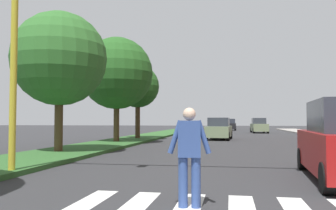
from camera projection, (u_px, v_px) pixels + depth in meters
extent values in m
plane|color=#2D2D30|center=(238.00, 138.00, 28.56)|extent=(140.00, 140.00, 0.00)
cube|color=silver|center=(87.00, 203.00, 6.17)|extent=(0.45, 2.20, 0.01)
cube|color=silver|center=(136.00, 205.00, 6.02)|extent=(0.45, 2.20, 0.01)
cube|color=silver|center=(188.00, 208.00, 5.86)|extent=(0.45, 2.20, 0.01)
cube|color=silver|center=(242.00, 210.00, 5.70)|extent=(0.45, 2.20, 0.01)
cube|color=#2D5B28|center=(141.00, 138.00, 27.96)|extent=(3.27, 64.00, 0.15)
cylinder|color=#4C3823|center=(59.00, 119.00, 15.10)|extent=(0.36, 0.36, 2.79)
sphere|color=#2D6628|center=(60.00, 59.00, 15.22)|extent=(4.11, 4.11, 4.11)
cylinder|color=#4C3823|center=(116.00, 118.00, 22.15)|extent=(0.36, 0.36, 2.96)
sphere|color=#23561E|center=(117.00, 73.00, 22.28)|extent=(4.61, 4.61, 4.61)
cylinder|color=#4C3823|center=(138.00, 118.00, 26.27)|extent=(0.36, 0.36, 2.94)
sphere|color=#23561E|center=(138.00, 86.00, 26.38)|extent=(3.24, 3.24, 3.24)
cylinder|color=gold|center=(14.00, 58.00, 9.42)|extent=(0.18, 0.18, 6.00)
cylinder|color=#334C8C|center=(196.00, 182.00, 5.88)|extent=(0.17, 0.17, 0.85)
cylinder|color=#334C8C|center=(183.00, 182.00, 5.90)|extent=(0.17, 0.17, 0.85)
cube|color=#334C8C|center=(189.00, 139.00, 5.92)|extent=(0.40, 0.27, 0.62)
cylinder|color=#334C8C|center=(204.00, 137.00, 5.90)|extent=(0.27, 0.11, 0.58)
cylinder|color=#334C8C|center=(175.00, 137.00, 5.94)|extent=(0.27, 0.11, 0.58)
sphere|color=beige|center=(189.00, 114.00, 5.94)|extent=(0.24, 0.24, 0.22)
cylinder|color=black|center=(302.00, 159.00, 10.51)|extent=(0.26, 0.65, 0.64)
cylinder|color=black|center=(327.00, 178.00, 6.92)|extent=(0.26, 0.65, 0.64)
cube|color=gray|center=(219.00, 131.00, 26.93)|extent=(1.99, 4.37, 0.81)
cube|color=#2D333D|center=(219.00, 122.00, 26.75)|extent=(1.64, 2.01, 0.66)
cylinder|color=black|center=(212.00, 134.00, 28.74)|extent=(0.26, 0.65, 0.64)
cylinder|color=black|center=(231.00, 135.00, 28.36)|extent=(0.26, 0.65, 0.64)
cylinder|color=black|center=(206.00, 136.00, 25.46)|extent=(0.26, 0.65, 0.64)
cylinder|color=black|center=(228.00, 136.00, 25.09)|extent=(0.26, 0.65, 0.64)
cube|color=gray|center=(259.00, 127.00, 41.31)|extent=(1.85, 4.38, 0.85)
cube|color=#2D333D|center=(259.00, 121.00, 41.56)|extent=(1.57, 2.00, 0.70)
cylinder|color=black|center=(268.00, 131.00, 39.48)|extent=(0.24, 0.65, 0.64)
cylinder|color=black|center=(254.00, 131.00, 39.71)|extent=(0.24, 0.65, 0.64)
cylinder|color=black|center=(264.00, 130.00, 42.88)|extent=(0.24, 0.65, 0.64)
cylinder|color=black|center=(251.00, 130.00, 43.10)|extent=(0.24, 0.65, 0.64)
cube|color=black|center=(230.00, 126.00, 52.61)|extent=(1.75, 4.37, 0.83)
cube|color=#2D333D|center=(230.00, 121.00, 52.43)|extent=(1.54, 1.97, 0.68)
cylinder|color=black|center=(225.00, 128.00, 54.44)|extent=(0.22, 0.64, 0.64)
cylinder|color=black|center=(235.00, 128.00, 54.16)|extent=(0.22, 0.64, 0.64)
cylinder|color=black|center=(224.00, 128.00, 51.03)|extent=(0.22, 0.64, 0.64)
cylinder|color=black|center=(235.00, 128.00, 50.75)|extent=(0.22, 0.64, 0.64)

